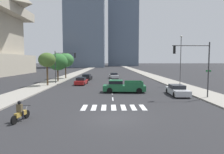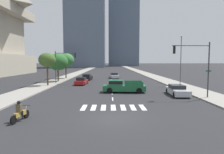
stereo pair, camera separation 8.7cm
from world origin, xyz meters
The scene contains 19 objects.
ground_plane centered at (0.00, 0.00, 0.00)m, with size 800.00×800.00×0.00m, color #28282B.
sidewalk_east centered at (11.73, 30.00, 0.07)m, with size 4.00×260.00×0.15m, color gray.
sidewalk_west centered at (-11.73, 30.00, 0.07)m, with size 4.00×260.00×0.15m, color gray.
crosswalk_near centered at (0.00, 3.32, 0.00)m, with size 5.85×2.27×0.01m.
lane_divider_center centered at (0.00, 31.32, 0.00)m, with size 0.14×50.00×0.01m.
motorcycle_lead centered at (-6.69, -0.66, 0.58)m, with size 0.70×2.07×1.49m.
pickup_truck centered at (1.36, 12.08, 0.81)m, with size 5.82×2.34×1.67m.
sedan_silver_0 centered at (8.12, 9.73, 0.60)m, with size 2.02×4.80×1.29m.
sedan_red_1 centered at (-5.48, 21.11, 0.60)m, with size 2.01×4.60×1.32m.
sedan_black_2 centered at (-5.48, 29.77, 0.61)m, with size 2.17×4.86×1.32m.
sedan_silver_3 centered at (0.78, 34.35, 0.60)m, with size 2.32×4.73×1.28m.
traffic_signal_near centered at (9.32, 7.52, 4.40)m, with size 4.49×0.28×6.23m.
traffic_signal_far centered at (-9.09, 22.48, 4.24)m, with size 4.27×0.28×6.01m.
street_lamp_east centered at (12.03, 19.45, 5.00)m, with size 0.50×0.24×8.49m.
street_tree_nearest centered at (-10.93, 18.88, 4.45)m, with size 2.85×2.85×5.55m.
street_tree_second centered at (-10.93, 25.65, 4.10)m, with size 4.06×4.06×5.68m.
street_tree_third centered at (-10.93, 32.80, 4.51)m, with size 3.99×3.99×6.07m.
office_tower_left_skyline centered at (-17.51, 129.35, 42.98)m, with size 27.33×26.09×87.01m.
office_tower_center_skyline centered at (11.98, 166.53, 42.96)m, with size 26.55×23.91×94.69m.
Camera 1 is at (-0.41, -14.22, 4.23)m, focal length 31.14 mm.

